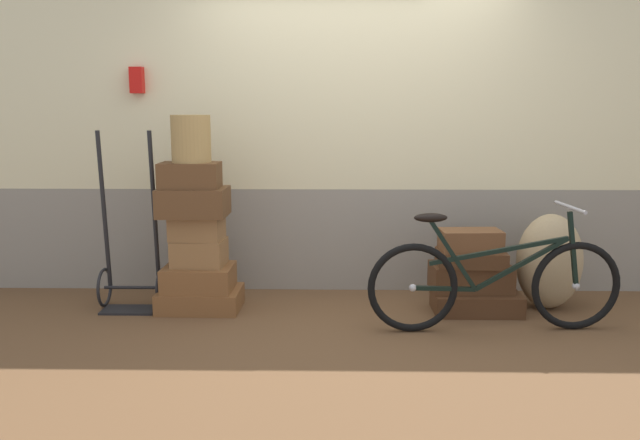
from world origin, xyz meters
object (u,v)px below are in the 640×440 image
(suitcase_6, at_px, (476,302))
(burlap_sack, at_px, (549,261))
(suitcase_2, at_px, (199,253))
(suitcase_7, at_px, (470,277))
(suitcase_4, at_px, (194,202))
(suitcase_8, at_px, (471,258))
(suitcase_9, at_px, (471,240))
(bicycle, at_px, (494,283))
(wicker_basket, at_px, (191,139))
(suitcase_3, at_px, (197,228))
(luggage_trolley, at_px, (131,269))
(suitcase_0, at_px, (201,299))
(suitcase_5, at_px, (190,175))
(suitcase_1, at_px, (199,278))

(suitcase_6, height_order, burlap_sack, burlap_sack)
(suitcase_2, height_order, suitcase_7, suitcase_2)
(suitcase_4, bearing_deg, suitcase_8, 0.06)
(burlap_sack, bearing_deg, suitcase_9, -171.34)
(suitcase_4, distance_m, suitcase_8, 2.04)
(bicycle, bearing_deg, suitcase_6, 92.94)
(suitcase_2, bearing_deg, wicker_basket, -147.39)
(suitcase_3, height_order, luggage_trolley, luggage_trolley)
(bicycle, bearing_deg, suitcase_2, 167.82)
(suitcase_0, relative_size, suitcase_7, 1.04)
(suitcase_0, relative_size, suitcase_5, 1.41)
(suitcase_4, bearing_deg, suitcase_5, -142.25)
(luggage_trolley, xyz_separation_m, burlap_sack, (3.09, 0.05, 0.06))
(luggage_trolley, bearing_deg, suitcase_6, -1.40)
(suitcase_3, distance_m, burlap_sack, 2.60)
(suitcase_3, bearing_deg, luggage_trolley, -177.67)
(suitcase_3, relative_size, suitcase_6, 0.59)
(burlap_sack, bearing_deg, wicker_basket, -178.10)
(suitcase_0, distance_m, suitcase_2, 0.35)
(suitcase_5, distance_m, suitcase_6, 2.26)
(suitcase_2, distance_m, wicker_basket, 0.83)
(suitcase_7, bearing_deg, suitcase_9, -130.03)
(suitcase_0, height_order, suitcase_2, suitcase_2)
(suitcase_4, distance_m, suitcase_7, 2.09)
(suitcase_9, relative_size, bicycle, 0.25)
(suitcase_0, xyz_separation_m, suitcase_1, (-0.01, -0.01, 0.16))
(wicker_basket, distance_m, bicycle, 2.31)
(suitcase_3, bearing_deg, suitcase_9, 5.25)
(wicker_basket, bearing_deg, bicycle, -11.57)
(suitcase_2, xyz_separation_m, suitcase_9, (1.97, -0.02, 0.11))
(suitcase_6, relative_size, luggage_trolley, 0.48)
(suitcase_1, distance_m, suitcase_5, 0.76)
(suitcase_3, relative_size, suitcase_4, 0.76)
(suitcase_5, bearing_deg, suitcase_9, 0.09)
(suitcase_1, xyz_separation_m, suitcase_6, (2.03, -0.03, -0.16))
(suitcase_6, bearing_deg, burlap_sack, 11.85)
(suitcase_5, xyz_separation_m, burlap_sack, (2.62, 0.11, -0.64))
(suitcase_0, distance_m, burlap_sack, 2.59)
(suitcase_4, distance_m, luggage_trolley, 0.71)
(suitcase_2, bearing_deg, burlap_sack, 5.15)
(suitcase_1, relative_size, burlap_sack, 0.71)
(suitcase_2, distance_m, suitcase_3, 0.19)
(suitcase_3, distance_m, bicycle, 2.12)
(suitcase_1, relative_size, suitcase_3, 1.35)
(wicker_basket, bearing_deg, luggage_trolley, 175.83)
(suitcase_8, height_order, luggage_trolley, luggage_trolley)
(suitcase_1, relative_size, suitcase_5, 1.19)
(suitcase_0, distance_m, luggage_trolley, 0.56)
(suitcase_5, bearing_deg, suitcase_4, 36.90)
(suitcase_0, height_order, luggage_trolley, luggage_trolley)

